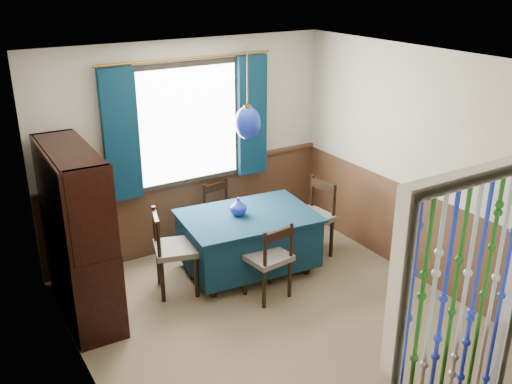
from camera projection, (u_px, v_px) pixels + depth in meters
floor at (281, 323)px, 5.55m from camera, size 4.00×4.00×0.00m
ceiling at (286, 64)px, 4.63m from camera, size 4.00×4.00×0.00m
wall_back at (188, 148)px, 6.67m from camera, size 3.60×0.00×3.60m
wall_front at (465, 314)px, 3.50m from camera, size 3.60×0.00×3.60m
wall_left at (82, 255)px, 4.22m from camera, size 0.00×4.00×4.00m
wall_right at (426, 170)px, 5.96m from camera, size 0.00×4.00×4.00m
wainscot_back at (191, 207)px, 6.94m from camera, size 3.60×0.00×3.60m
wainscot_left at (94, 339)px, 4.50m from camera, size 0.00×4.00×4.00m
wainscot_right at (417, 235)px, 6.23m from camera, size 0.00×4.00×4.00m
window at (188, 124)px, 6.52m from camera, size 1.32×0.12×1.42m
doorway at (453, 336)px, 3.63m from camera, size 1.16×0.12×2.18m
dining_table at (248, 238)px, 6.37m from camera, size 1.55×1.15×0.69m
chair_near at (269, 258)px, 5.83m from camera, size 0.47×0.45×0.85m
chair_far at (223, 214)px, 6.92m from camera, size 0.45×0.44×0.82m
chair_left at (173, 250)px, 5.94m from camera, size 0.54×0.56×0.92m
chair_right at (312, 217)px, 6.71m from camera, size 0.47×0.49×0.92m
sideboard at (80, 259)px, 5.53m from camera, size 0.49×1.32×1.71m
pendant_lamp at (248, 123)px, 5.87m from camera, size 0.27×0.27×0.94m
vase_table at (238, 207)px, 6.23m from camera, size 0.23×0.23×0.18m
bowl_shelf at (86, 208)px, 5.16m from camera, size 0.25×0.25×0.06m
vase_sideboard at (76, 216)px, 5.61m from camera, size 0.23×0.23×0.18m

